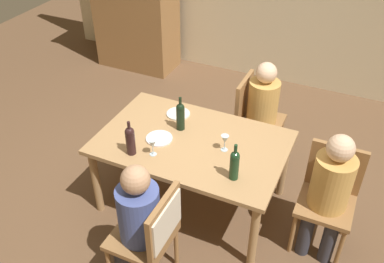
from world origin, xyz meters
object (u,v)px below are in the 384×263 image
object	(u,v)px
wine_glass_centre	(153,144)
person_man_guest	(265,107)
person_woman_host	(330,189)
dining_table	(192,148)
chair_far_right	(253,114)
wine_bottle_tall_green	(234,164)
wine_glass_near_left	(225,140)
wine_bottle_short_olive	(180,116)
wine_bottle_dark_red	(130,140)
dinner_plate_guest_left	(159,138)
chair_right_end	(329,191)
person_man_bearded	(136,217)
dinner_plate_host	(178,114)
chair_near	(155,230)

from	to	relation	value
wine_glass_centre	person_man_guest	bearing A→B (deg)	63.33
person_woman_host	person_man_guest	distance (m)	1.23
dining_table	wine_glass_centre	distance (m)	0.42
chair_far_right	wine_bottle_tall_green	size ratio (longest dim) A/B	2.85
wine_glass_near_left	wine_bottle_short_olive	bearing A→B (deg)	164.97
wine_bottle_dark_red	dinner_plate_guest_left	xyz separation A→B (m)	(0.12, 0.26, -0.13)
wine_bottle_tall_green	wine_glass_near_left	size ratio (longest dim) A/B	2.17
wine_bottle_dark_red	wine_glass_near_left	xyz separation A→B (m)	(0.69, 0.36, -0.03)
person_woman_host	dinner_plate_guest_left	bearing A→B (deg)	2.75
chair_right_end	person_woman_host	world-z (taller)	person_woman_host
dining_table	chair_far_right	xyz separation A→B (m)	(0.28, 0.90, -0.12)
wine_bottle_short_olive	dinner_plate_guest_left	size ratio (longest dim) A/B	1.41
wine_glass_near_left	person_man_bearded	bearing A→B (deg)	-109.84
person_woman_host	person_man_bearded	size ratio (longest dim) A/B	1.01
wine_bottle_tall_green	dinner_plate_guest_left	world-z (taller)	wine_bottle_tall_green
chair_far_right	wine_bottle_dark_red	distance (m)	1.47
wine_glass_near_left	dining_table	bearing A→B (deg)	179.30
wine_glass_near_left	dinner_plate_guest_left	world-z (taller)	wine_glass_near_left
wine_bottle_tall_green	wine_glass_centre	distance (m)	0.70
person_man_guest	wine_glass_near_left	world-z (taller)	person_man_guest
person_man_bearded	person_man_guest	xyz separation A→B (m)	(0.42, 1.81, -0.00)
chair_right_end	person_man_guest	bearing A→B (deg)	-45.62
chair_far_right	wine_glass_centre	xyz separation A→B (m)	(-0.49, -1.21, 0.30)
wine_bottle_short_olive	dinner_plate_guest_left	bearing A→B (deg)	-115.07
person_man_bearded	chair_right_end	bearing A→B (deg)	-50.81
chair_right_end	wine_glass_near_left	xyz separation A→B (m)	(-0.89, -0.09, 0.30)
wine_glass_centre	chair_far_right	bearing A→B (deg)	67.77
wine_bottle_tall_green	person_man_bearded	bearing A→B (deg)	-130.03
dining_table	dinner_plate_host	xyz separation A→B (m)	(-0.29, 0.32, 0.09)
chair_near	wine_glass_centre	distance (m)	0.73
person_man_guest	chair_right_end	bearing A→B (deg)	44.38
chair_near	wine_bottle_short_olive	size ratio (longest dim) A/B	2.82
dining_table	wine_glass_centre	bearing A→B (deg)	-125.51
wine_bottle_tall_green	dinner_plate_host	xyz separation A→B (m)	(-0.78, 0.61, -0.13)
chair_right_end	chair_far_right	world-z (taller)	same
person_man_bearded	wine_bottle_tall_green	distance (m)	0.83
person_man_guest	wine_glass_near_left	distance (m)	0.93
wine_glass_centre	dinner_plate_guest_left	distance (m)	0.24
person_woman_host	wine_glass_centre	bearing A→B (deg)	11.12
chair_far_right	person_man_bearded	distance (m)	1.84
person_man_bearded	dinner_plate_host	bearing A→B (deg)	12.17
wine_bottle_short_olive	dining_table	bearing A→B (deg)	-35.97
chair_far_right	wine_bottle_short_olive	distance (m)	0.96
person_man_guest	wine_glass_centre	size ratio (longest dim) A/B	7.61
wine_bottle_dark_red	chair_near	bearing A→B (deg)	-46.77
dinner_plate_host	person_woman_host	bearing A→B (deg)	-13.09
chair_right_end	wine_bottle_short_olive	world-z (taller)	wine_bottle_short_olive
chair_right_end	dinner_plate_guest_left	distance (m)	1.49
chair_far_right	wine_glass_centre	bearing A→B (deg)	-22.23
person_woman_host	person_man_guest	xyz separation A→B (m)	(-0.80, 0.93, -0.01)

